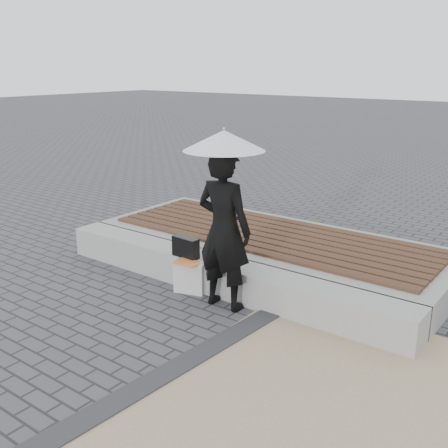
{
  "coord_description": "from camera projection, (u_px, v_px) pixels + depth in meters",
  "views": [
    {
      "loc": [
        3.72,
        -3.29,
        2.72
      ],
      "look_at": [
        0.31,
        1.28,
        1.0
      ],
      "focal_mm": 42.62,
      "sensor_mm": 36.0,
      "label": 1
    }
  ],
  "objects": [
    {
      "name": "ground",
      "position": [
        126.0,
        341.0,
        5.44
      ],
      "size": [
        80.0,
        80.0,
        0.0
      ],
      "primitive_type": "plane",
      "color": "#47464B",
      "rests_on": "ground"
    },
    {
      "name": "edging_band",
      "position": [
        143.0,
        388.0,
        4.62
      ],
      "size": [
        0.61,
        5.2,
        0.04
      ],
      "primitive_type": "cube",
      "rotation": [
        0.0,
        0.0,
        -0.07
      ],
      "color": "#303033",
      "rests_on": "ground"
    },
    {
      "name": "seating_ledge",
      "position": [
        220.0,
        275.0,
        6.61
      ],
      "size": [
        5.0,
        0.45,
        0.4
      ],
      "primitive_type": "cube",
      "color": "#AEAEA8",
      "rests_on": "ground"
    },
    {
      "name": "timber_platform",
      "position": [
        271.0,
        249.0,
        7.53
      ],
      "size": [
        5.0,
        2.0,
        0.4
      ],
      "primitive_type": "cube",
      "color": "#989893",
      "rests_on": "ground"
    },
    {
      "name": "timber_decking",
      "position": [
        271.0,
        235.0,
        7.47
      ],
      "size": [
        4.6,
        1.6,
        0.04
      ],
      "primitive_type": null,
      "color": "#543220",
      "rests_on": "timber_platform"
    },
    {
      "name": "woman",
      "position": [
        224.0,
        230.0,
        5.98
      ],
      "size": [
        0.69,
        0.47,
        1.86
      ],
      "primitive_type": "imported",
      "rotation": [
        0.0,
        0.0,
        3.17
      ],
      "color": "black",
      "rests_on": "ground"
    },
    {
      "name": "parasol",
      "position": [
        224.0,
        140.0,
        5.69
      ],
      "size": [
        0.9,
        0.9,
        1.15
      ],
      "rotation": [
        0.0,
        0.0,
        -0.0
      ],
      "color": "#B6B6BB",
      "rests_on": "ground"
    },
    {
      "name": "handbag",
      "position": [
        186.0,
        247.0,
        6.63
      ],
      "size": [
        0.37,
        0.15,
        0.26
      ],
      "primitive_type": "cube",
      "rotation": [
        0.0,
        0.0,
        -0.07
      ],
      "color": "black",
      "rests_on": "seating_ledge"
    },
    {
      "name": "canvas_tote",
      "position": [
        190.0,
        277.0,
        6.55
      ],
      "size": [
        0.41,
        0.26,
        0.4
      ],
      "primitive_type": "cube",
      "rotation": [
        0.0,
        0.0,
        0.29
      ],
      "color": "silver",
      "rests_on": "ground"
    },
    {
      "name": "magazine",
      "position": [
        187.0,
        263.0,
        6.46
      ],
      "size": [
        0.33,
        0.25,
        0.01
      ],
      "primitive_type": "cube",
      "rotation": [
        0.0,
        0.0,
        0.04
      ],
      "color": "#F73954",
      "rests_on": "canvas_tote"
    }
  ]
}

